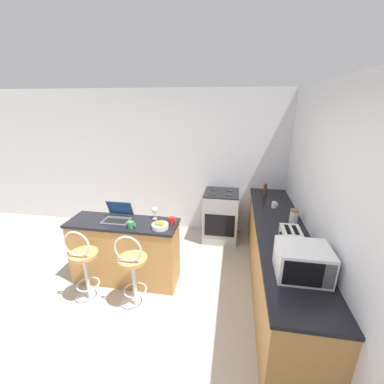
% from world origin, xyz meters
% --- Properties ---
extents(ground_plane, '(20.00, 20.00, 0.00)m').
position_xyz_m(ground_plane, '(0.00, 0.00, 0.00)').
color(ground_plane, '#ADA393').
extents(wall_back, '(12.00, 0.06, 2.60)m').
position_xyz_m(wall_back, '(0.00, 2.59, 1.30)').
color(wall_back, silver).
rests_on(wall_back, ground_plane).
extents(wall_right, '(0.06, 12.00, 2.60)m').
position_xyz_m(wall_right, '(1.99, 0.00, 1.30)').
color(wall_right, silver).
rests_on(wall_right, ground_plane).
extents(breakfast_bar, '(1.45, 0.49, 0.89)m').
position_xyz_m(breakfast_bar, '(-0.36, 0.87, 0.45)').
color(breakfast_bar, '#B27C42').
rests_on(breakfast_bar, ground_plane).
extents(counter_right, '(0.62, 3.09, 0.89)m').
position_xyz_m(counter_right, '(1.66, 1.03, 0.45)').
color(counter_right, '#B27C42').
rests_on(counter_right, ground_plane).
extents(bar_stool_near, '(0.40, 0.40, 1.01)m').
position_xyz_m(bar_stool_near, '(-0.67, 0.39, 0.48)').
color(bar_stool_near, silver).
rests_on(bar_stool_near, ground_plane).
extents(bar_stool_far, '(0.40, 0.40, 1.01)m').
position_xyz_m(bar_stool_far, '(-0.05, 0.39, 0.48)').
color(bar_stool_far, silver).
rests_on(bar_stool_far, ground_plane).
extents(laptop, '(0.35, 0.31, 0.23)m').
position_xyz_m(laptop, '(-0.44, 0.94, 0.95)').
color(laptop, '#47474C').
rests_on(laptop, breakfast_bar).
extents(microwave, '(0.45, 0.39, 0.28)m').
position_xyz_m(microwave, '(1.69, 0.11, 1.03)').
color(microwave, white).
rests_on(microwave, counter_right).
extents(toaster, '(0.22, 0.32, 0.17)m').
position_xyz_m(toaster, '(1.69, 0.67, 0.98)').
color(toaster, silver).
rests_on(toaster, counter_right).
extents(stove_range, '(0.59, 0.61, 0.90)m').
position_xyz_m(stove_range, '(0.85, 2.24, 0.45)').
color(stove_range, '#9EA3A8').
rests_on(stove_range, ground_plane).
extents(pepper_mill, '(0.06, 0.06, 0.22)m').
position_xyz_m(pepper_mill, '(1.57, 2.18, 1.00)').
color(pepper_mill, '#4C2D19').
rests_on(pepper_mill, counter_right).
extents(storage_jar, '(0.11, 0.11, 0.18)m').
position_xyz_m(storage_jar, '(1.84, 1.23, 0.98)').
color(storage_jar, silver).
rests_on(storage_jar, counter_right).
extents(fruit_bowl, '(0.21, 0.21, 0.11)m').
position_xyz_m(fruit_bowl, '(0.18, 0.77, 0.93)').
color(fruit_bowl, silver).
rests_on(fruit_bowl, breakfast_bar).
extents(mug_white, '(0.09, 0.07, 0.09)m').
position_xyz_m(mug_white, '(1.66, 1.69, 0.94)').
color(mug_white, white).
rests_on(mug_white, counter_right).
extents(wine_glass_tall, '(0.08, 0.08, 0.17)m').
position_xyz_m(wine_glass_tall, '(0.03, 1.03, 1.01)').
color(wine_glass_tall, silver).
rests_on(wine_glass_tall, breakfast_bar).
extents(mug_red, '(0.09, 0.07, 0.10)m').
position_xyz_m(mug_red, '(0.30, 0.91, 0.94)').
color(mug_red, red).
rests_on(mug_red, breakfast_bar).
extents(mug_green, '(0.09, 0.08, 0.09)m').
position_xyz_m(mug_green, '(-0.17, 0.72, 0.94)').
color(mug_green, '#338447').
rests_on(mug_green, breakfast_bar).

